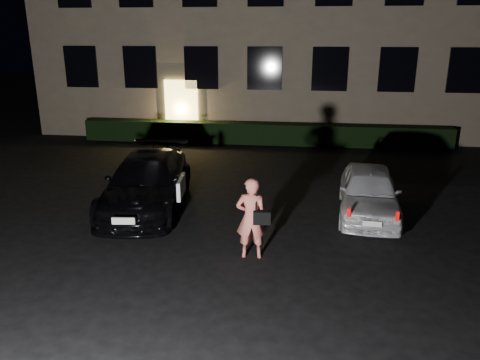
# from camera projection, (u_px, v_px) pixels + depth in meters

# --- Properties ---
(ground) EXTENTS (80.00, 80.00, 0.00)m
(ground) POSITION_uv_depth(u_px,v_px,m) (220.00, 262.00, 9.45)
(ground) COLOR black
(ground) RESTS_ON ground
(hedge) EXTENTS (15.00, 0.70, 0.85)m
(hedge) POSITION_uv_depth(u_px,v_px,m) (263.00, 133.00, 19.24)
(hedge) COLOR black
(hedge) RESTS_ON ground
(sedan) EXTENTS (2.41, 4.90, 1.36)m
(sedan) POSITION_uv_depth(u_px,v_px,m) (147.00, 182.00, 12.24)
(sedan) COLOR black
(sedan) RESTS_ON ground
(hatch) EXTENTS (1.74, 3.70, 1.22)m
(hatch) POSITION_uv_depth(u_px,v_px,m) (369.00, 191.00, 11.72)
(hatch) COLOR silver
(hatch) RESTS_ON ground
(man) EXTENTS (0.73, 0.46, 1.71)m
(man) POSITION_uv_depth(u_px,v_px,m) (252.00, 218.00, 9.42)
(man) COLOR #D6695A
(man) RESTS_ON ground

